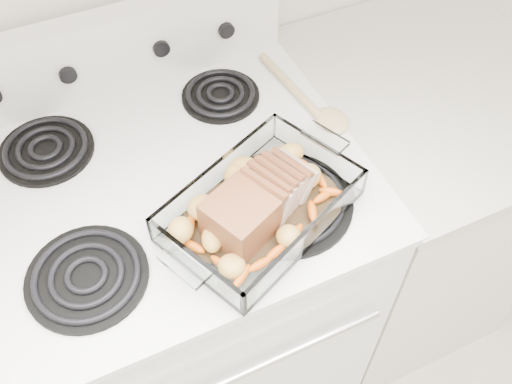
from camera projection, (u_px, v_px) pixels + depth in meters
name	position (u px, v px, depth m)	size (l,w,h in m)	color
electric_range	(185.00, 288.00, 1.47)	(0.78, 0.70, 1.12)	white
counter_right	(401.00, 205.00, 1.65)	(0.58, 0.68, 0.93)	silver
baking_dish	(261.00, 210.00, 1.03)	(0.34, 0.22, 0.07)	white
pork_roast	(250.00, 204.00, 1.00)	(0.21, 0.10, 0.08)	brown
roast_vegetables	(251.00, 195.00, 1.04)	(0.32, 0.17, 0.04)	orange
wooden_spoon	(313.00, 105.00, 1.22)	(0.08, 0.29, 0.02)	tan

